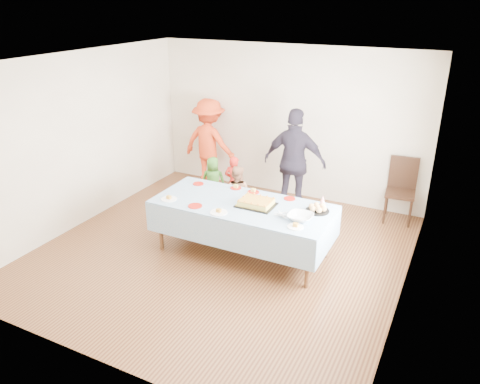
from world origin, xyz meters
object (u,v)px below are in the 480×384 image
at_px(dining_chair, 401,186).
at_px(adult_left, 209,143).
at_px(party_table, 243,207).
at_px(birthday_cake, 256,203).

height_order(dining_chair, adult_left, adult_left).
height_order(party_table, dining_chair, dining_chair).
bearing_deg(dining_chair, birthday_cake, -132.09).
bearing_deg(birthday_cake, dining_chair, 53.09).
bearing_deg(dining_chair, party_table, -134.96).
relative_size(party_table, birthday_cake, 4.91).
height_order(birthday_cake, adult_left, adult_left).
bearing_deg(birthday_cake, adult_left, 133.13).
bearing_deg(party_table, dining_chair, 50.21).
relative_size(birthday_cake, adult_left, 0.30).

